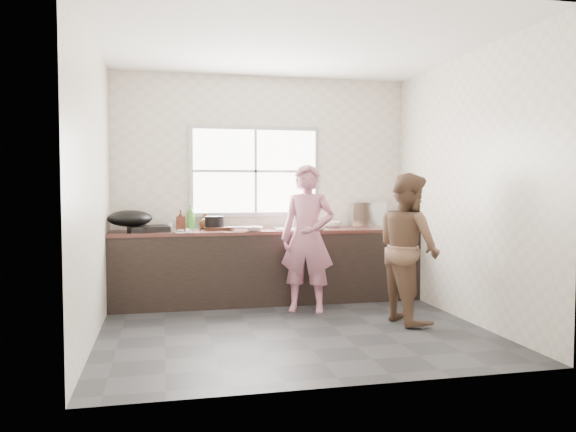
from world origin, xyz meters
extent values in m
cube|color=#27272A|center=(0.00, 0.00, -0.01)|extent=(3.60, 3.20, 0.01)
cube|color=silver|center=(0.00, 0.00, 2.71)|extent=(3.60, 3.20, 0.01)
cube|color=beige|center=(0.00, 1.60, 1.35)|extent=(3.60, 0.01, 2.70)
cube|color=silver|center=(-1.80, 0.00, 1.35)|extent=(0.01, 3.20, 2.70)
cube|color=beige|center=(1.80, 0.00, 1.35)|extent=(0.01, 3.20, 2.70)
cube|color=beige|center=(0.00, -1.60, 1.35)|extent=(3.60, 0.01, 2.70)
cube|color=black|center=(0.00, 1.29, 0.41)|extent=(3.60, 0.62, 0.82)
cube|color=#3D1E19|center=(0.00, 1.29, 0.84)|extent=(3.60, 0.64, 0.04)
cube|color=silver|center=(0.35, 1.29, 0.86)|extent=(0.55, 0.45, 0.02)
cylinder|color=silver|center=(0.35, 1.49, 1.01)|extent=(0.02, 0.02, 0.30)
cube|color=#9EA0A5|center=(-0.10, 1.59, 1.55)|extent=(1.60, 0.05, 1.10)
cube|color=white|center=(-0.10, 1.57, 1.55)|extent=(1.50, 0.01, 1.00)
imported|color=#B56C81|center=(0.33, 0.71, 0.75)|extent=(0.65, 0.55, 1.50)
imported|color=brown|center=(1.20, 0.03, 0.75)|extent=(0.66, 0.80, 1.50)
cylinder|color=#331C13|center=(-0.56, 1.36, 0.88)|extent=(0.41, 0.41, 0.04)
cube|color=silver|center=(-0.37, 1.17, 0.90)|extent=(0.23, 0.12, 0.01)
imported|color=white|center=(-0.20, 1.09, 0.89)|extent=(0.21, 0.21, 0.05)
imported|color=silver|center=(0.80, 1.39, 0.89)|extent=(0.20, 0.20, 0.06)
imported|color=white|center=(0.55, 1.08, 0.89)|extent=(0.28, 0.28, 0.07)
cylinder|color=black|center=(-0.62, 1.35, 0.94)|extent=(0.29, 0.29, 0.16)
cylinder|color=white|center=(-1.01, 1.39, 0.87)|extent=(0.25, 0.25, 0.02)
imported|color=#3D8A2D|center=(-0.88, 1.52, 1.00)|extent=(0.14, 0.14, 0.28)
imported|color=#401910|center=(-1.01, 1.35, 0.97)|extent=(0.10, 0.10, 0.22)
imported|color=#471F11|center=(-0.71, 1.52, 0.94)|extent=(0.14, 0.14, 0.17)
cylinder|color=white|center=(-1.13, 1.52, 0.91)|extent=(0.07, 0.07, 0.10)
cube|color=black|center=(-1.37, 1.30, 0.89)|extent=(0.49, 0.49, 0.06)
ellipsoid|color=black|center=(-1.56, 1.26, 1.01)|extent=(0.55, 0.55, 0.18)
cube|color=silver|center=(1.28, 1.39, 1.02)|extent=(0.46, 0.36, 0.31)
cylinder|color=silver|center=(-1.00, 1.08, 0.87)|extent=(0.29, 0.29, 0.01)
cylinder|color=silver|center=(-0.85, 1.52, 0.87)|extent=(0.34, 0.34, 0.01)
camera|label=1|loc=(-1.20, -5.19, 1.37)|focal=35.00mm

